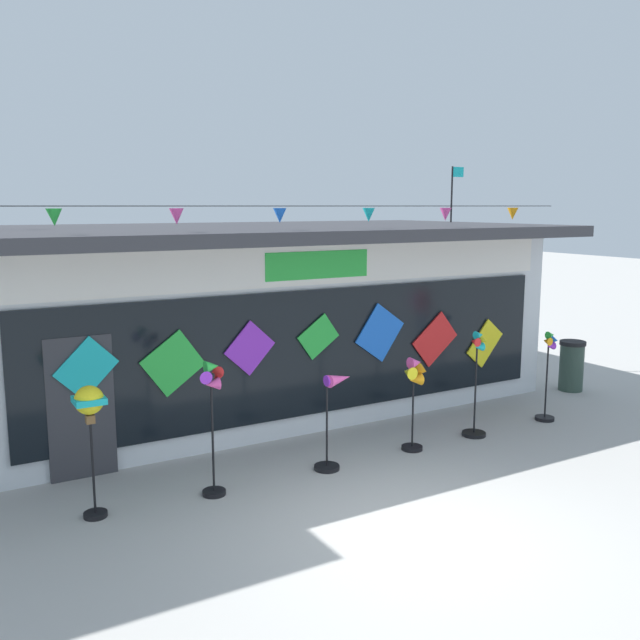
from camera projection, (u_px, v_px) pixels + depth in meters
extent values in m
plane|color=#ADAAA5|center=(411.00, 531.00, 8.03)|extent=(80.00, 80.00, 0.00)
cube|color=silver|center=(252.00, 318.00, 13.35)|extent=(10.38, 4.94, 3.17)
cube|color=#333338|center=(262.00, 231.00, 12.65)|extent=(10.78, 5.94, 0.20)
cube|color=white|center=(317.00, 265.00, 11.02)|extent=(9.55, 0.08, 0.63)
cube|color=green|center=(318.00, 265.00, 10.99)|extent=(1.87, 0.04, 0.44)
cube|color=black|center=(316.00, 352.00, 11.26)|extent=(9.34, 0.06, 2.06)
cube|color=#333338|center=(81.00, 408.00, 9.46)|extent=(0.90, 0.07, 2.00)
cube|color=#19B7BC|center=(86.00, 368.00, 9.37)|extent=(0.89, 0.03, 0.89)
cube|color=green|center=(173.00, 363.00, 9.98)|extent=(0.99, 0.03, 0.98)
cube|color=purple|center=(250.00, 348.00, 10.57)|extent=(0.86, 0.03, 0.86)
cube|color=green|center=(318.00, 337.00, 11.16)|extent=(0.78, 0.03, 0.74)
cube|color=blue|center=(380.00, 333.00, 11.78)|extent=(1.00, 0.03, 1.03)
cube|color=red|center=(435.00, 339.00, 12.42)|extent=(1.02, 0.03, 0.99)
cube|color=yellow|center=(485.00, 343.00, 13.06)|extent=(0.88, 0.03, 0.92)
cylinder|color=black|center=(326.00, 206.00, 10.62)|extent=(9.96, 0.01, 0.01)
cone|color=green|center=(54.00, 217.00, 8.66)|extent=(0.20, 0.20, 0.22)
cone|color=#EA4CA3|center=(177.00, 216.00, 9.46)|extent=(0.20, 0.20, 0.22)
cone|color=blue|center=(280.00, 216.00, 10.25)|extent=(0.20, 0.20, 0.22)
cone|color=#19B7BC|center=(369.00, 215.00, 11.04)|extent=(0.20, 0.20, 0.22)
cone|color=#EA4CA3|center=(445.00, 214.00, 11.83)|extent=(0.20, 0.20, 0.22)
cone|color=orange|center=(513.00, 214.00, 12.62)|extent=(0.20, 0.20, 0.22)
cylinder|color=black|center=(452.00, 194.00, 15.42)|extent=(0.04, 0.04, 1.23)
cube|color=#19B7BC|center=(458.00, 172.00, 15.42)|extent=(0.32, 0.02, 0.22)
cylinder|color=black|center=(96.00, 514.00, 8.39)|extent=(0.28, 0.28, 0.06)
cylinder|color=black|center=(93.00, 466.00, 8.29)|extent=(0.03, 0.03, 1.30)
sphere|color=yellow|center=(89.00, 400.00, 8.15)|extent=(0.35, 0.35, 0.35)
cube|color=#19B7BC|center=(89.00, 400.00, 8.15)|extent=(0.35, 0.35, 0.08)
cube|color=brown|center=(90.00, 419.00, 8.19)|extent=(0.10, 0.10, 0.10)
cylinder|color=black|center=(214.00, 492.00, 9.03)|extent=(0.31, 0.31, 0.06)
cylinder|color=black|center=(213.00, 436.00, 8.91)|extent=(0.03, 0.03, 1.62)
cylinder|color=black|center=(212.00, 375.00, 8.74)|extent=(0.06, 0.04, 0.06)
cone|color=red|center=(221.00, 374.00, 8.80)|extent=(0.17, 0.18, 0.17)
cone|color=green|center=(212.00, 367.00, 8.72)|extent=(0.18, 0.17, 0.17)
cone|color=purple|center=(204.00, 376.00, 8.68)|extent=(0.17, 0.18, 0.17)
cone|color=#EA4CA3|center=(212.00, 384.00, 8.76)|extent=(0.18, 0.17, 0.17)
cylinder|color=black|center=(327.00, 467.00, 9.90)|extent=(0.37, 0.37, 0.06)
cylinder|color=black|center=(327.00, 426.00, 9.80)|extent=(0.03, 0.03, 1.31)
cone|color=#EA4CA3|center=(340.00, 379.00, 9.80)|extent=(0.45, 0.27, 0.18)
cylinder|color=purple|center=(327.00, 381.00, 9.69)|extent=(0.03, 0.16, 0.16)
cylinder|color=black|center=(412.00, 448.00, 10.70)|extent=(0.33, 0.33, 0.06)
cylinder|color=black|center=(413.00, 411.00, 10.60)|extent=(0.03, 0.03, 1.26)
cylinder|color=black|center=(415.00, 371.00, 10.46)|extent=(0.06, 0.04, 0.06)
cone|color=orange|center=(422.00, 370.00, 10.53)|extent=(0.19, 0.20, 0.19)
cone|color=#EA4CA3|center=(416.00, 363.00, 10.44)|extent=(0.20, 0.19, 0.19)
cone|color=yellow|center=(408.00, 372.00, 10.40)|extent=(0.19, 0.20, 0.19)
cone|color=orange|center=(415.00, 380.00, 10.48)|extent=(0.20, 0.19, 0.19)
cylinder|color=black|center=(474.00, 434.00, 11.35)|extent=(0.39, 0.39, 0.06)
cylinder|color=black|center=(475.00, 389.00, 11.23)|extent=(0.03, 0.03, 1.59)
cylinder|color=black|center=(479.00, 341.00, 11.06)|extent=(0.06, 0.04, 0.06)
cone|color=yellow|center=(484.00, 340.00, 11.11)|extent=(0.14, 0.15, 0.14)
cone|color=#19B7BC|center=(479.00, 335.00, 11.05)|extent=(0.15, 0.14, 0.14)
cone|color=red|center=(474.00, 342.00, 11.02)|extent=(0.14, 0.15, 0.14)
cone|color=#19B7BC|center=(479.00, 347.00, 11.08)|extent=(0.15, 0.14, 0.14)
cylinder|color=black|center=(544.00, 418.00, 12.18)|extent=(0.34, 0.34, 0.06)
cylinder|color=black|center=(547.00, 380.00, 12.07)|extent=(0.03, 0.03, 1.44)
cylinder|color=black|center=(551.00, 341.00, 11.92)|extent=(0.06, 0.04, 0.06)
cone|color=blue|center=(554.00, 340.00, 11.97)|extent=(0.14, 0.15, 0.14)
cone|color=green|center=(551.00, 335.00, 11.90)|extent=(0.15, 0.14, 0.14)
cone|color=orange|center=(547.00, 341.00, 11.87)|extent=(0.14, 0.15, 0.14)
cone|color=purple|center=(550.00, 346.00, 11.93)|extent=(0.15, 0.14, 0.14)
cylinder|color=#2D4238|center=(571.00, 368.00, 14.09)|extent=(0.48, 0.48, 0.95)
cylinder|color=black|center=(573.00, 343.00, 14.00)|extent=(0.52, 0.52, 0.08)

